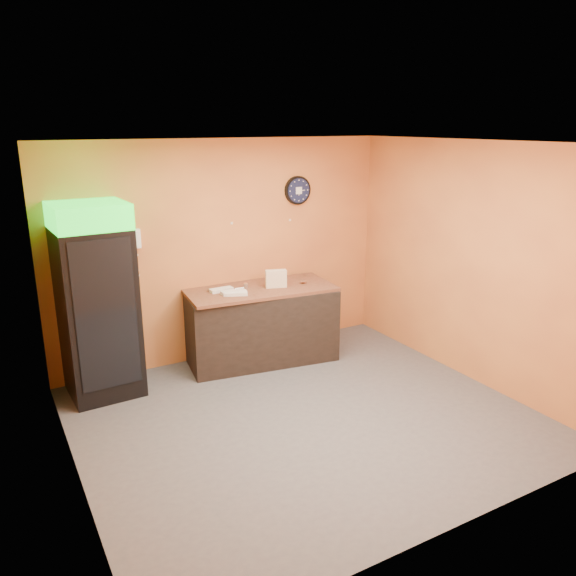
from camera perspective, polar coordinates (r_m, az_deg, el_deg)
floor at (r=6.06m, az=1.69°, el=-12.99°), size 4.50×4.50×0.00m
back_wall at (r=7.24m, az=-6.40°, el=3.77°), size 4.50×0.02×2.80m
left_wall at (r=4.80m, az=-21.91°, el=-3.96°), size 0.02×4.00×2.80m
right_wall at (r=6.90m, az=18.04°, el=2.44°), size 0.02×4.00×2.80m
ceiling at (r=5.28m, az=1.95°, el=14.52°), size 4.50×4.00×0.02m
beverage_cooler at (r=6.49m, az=-18.77°, el=-1.61°), size 0.79×0.81×2.17m
prep_counter at (r=7.25m, az=-2.79°, el=-3.81°), size 1.97×1.09×0.93m
wall_clock at (r=7.56m, az=1.00°, el=9.89°), size 0.38×0.06×0.38m
wall_phone at (r=6.78m, az=-15.28°, el=4.85°), size 0.12×0.11×0.23m
butcher_paper at (r=7.10m, az=-2.85°, el=-0.13°), size 1.94×1.02×0.04m
sub_roll_stack at (r=7.08m, az=-1.23°, el=0.95°), size 0.28×0.17×0.22m
wrapped_sandwich_left at (r=6.86m, az=-5.56°, el=-0.43°), size 0.30×0.13×0.04m
wrapped_sandwich_mid at (r=6.80m, az=-5.27°, el=-0.58°), size 0.29×0.20×0.04m
wrapped_sandwich_right at (r=6.98m, az=-6.78°, el=-0.18°), size 0.29×0.12×0.04m
kitchen_tool at (r=7.09m, az=-4.30°, el=0.24°), size 0.06×0.06×0.06m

